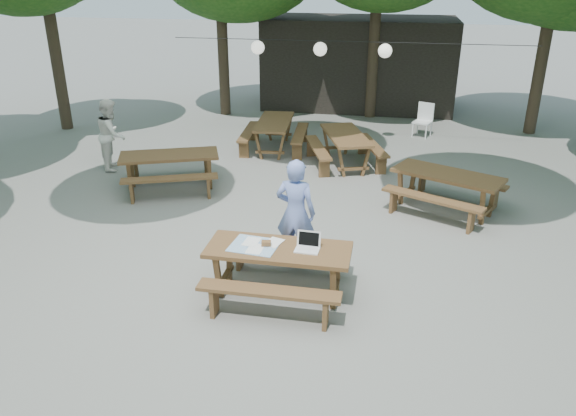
% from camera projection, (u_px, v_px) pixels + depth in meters
% --- Properties ---
extents(ground, '(80.00, 80.00, 0.00)m').
position_uv_depth(ground, '(281.00, 243.00, 9.50)').
color(ground, slate).
rests_on(ground, ground).
extents(pavilion, '(6.00, 3.00, 2.80)m').
position_uv_depth(pavilion, '(359.00, 62.00, 18.31)').
color(pavilion, black).
rests_on(pavilion, ground).
extents(main_picnic_table, '(2.00, 1.58, 0.75)m').
position_uv_depth(main_picnic_table, '(279.00, 271.00, 7.88)').
color(main_picnic_table, brown).
rests_on(main_picnic_table, ground).
extents(picnic_table_nw, '(2.34, 2.15, 0.75)m').
position_uv_depth(picnic_table_nw, '(170.00, 171.00, 11.70)').
color(picnic_table_nw, brown).
rests_on(picnic_table_nw, ground).
extents(picnic_table_ne, '(2.40, 2.25, 0.75)m').
position_uv_depth(picnic_table_ne, '(446.00, 191.00, 10.63)').
color(picnic_table_ne, brown).
rests_on(picnic_table_ne, ground).
extents(picnic_table_far_w, '(1.72, 2.05, 0.75)m').
position_uv_depth(picnic_table_far_w, '(274.00, 135.00, 14.17)').
color(picnic_table_far_w, brown).
rests_on(picnic_table_far_w, ground).
extents(picnic_table_far_e, '(2.11, 2.31, 0.75)m').
position_uv_depth(picnic_table_far_e, '(345.00, 149.00, 13.07)').
color(picnic_table_far_e, brown).
rests_on(picnic_table_far_e, ground).
extents(woman, '(0.67, 0.48, 1.71)m').
position_uv_depth(woman, '(296.00, 213.00, 8.57)').
color(woman, '#768CD8').
rests_on(woman, ground).
extents(second_person, '(0.82, 0.93, 1.60)m').
position_uv_depth(second_person, '(112.00, 134.00, 12.71)').
color(second_person, white).
rests_on(second_person, ground).
extents(plastic_chair, '(0.57, 0.57, 0.90)m').
position_uv_depth(plastic_chair, '(422.00, 127.00, 15.32)').
color(plastic_chair, white).
rests_on(plastic_chair, ground).
extents(laptop, '(0.34, 0.28, 0.24)m').
position_uv_depth(laptop, '(308.00, 245.00, 7.68)').
color(laptop, white).
rests_on(laptop, main_picnic_table).
extents(tabletop_clutter, '(0.75, 0.62, 0.08)m').
position_uv_depth(tabletop_clutter, '(257.00, 245.00, 7.79)').
color(tabletop_clutter, '#3884C0').
rests_on(tabletop_clutter, main_picnic_table).
extents(paper_lanterns, '(9.00, 0.34, 0.38)m').
position_uv_depth(paper_lanterns, '(321.00, 49.00, 13.98)').
color(paper_lanterns, black).
rests_on(paper_lanterns, ground).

